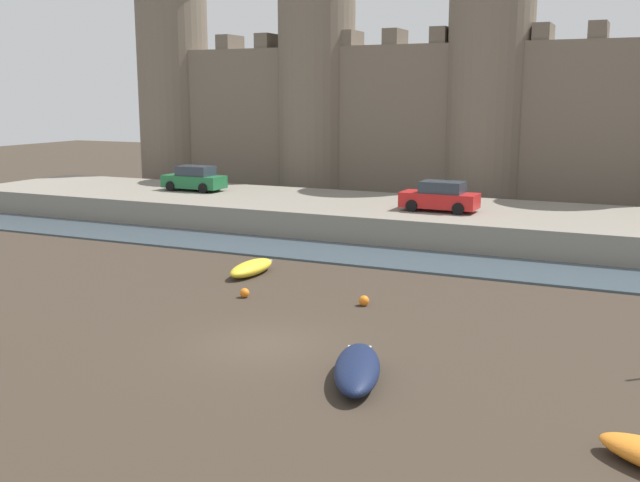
{
  "coord_description": "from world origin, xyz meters",
  "views": [
    {
      "loc": [
        10.92,
        -19.55,
        7.69
      ],
      "look_at": [
        -0.04,
        4.47,
        2.5
      ],
      "focal_mm": 42.0,
      "sensor_mm": 36.0,
      "label": 1
    }
  ],
  "objects_px": {
    "rowboat_midflat_centre": "(357,368)",
    "mooring_buoy_near_channel": "(364,301)",
    "mooring_buoy_off_centre": "(245,293)",
    "car_quay_centre_west": "(440,197)",
    "rowboat_midflat_right": "(251,268)",
    "car_quay_east": "(194,179)"
  },
  "relations": [
    {
      "from": "mooring_buoy_off_centre",
      "to": "car_quay_centre_west",
      "type": "relative_size",
      "value": 0.09
    },
    {
      "from": "mooring_buoy_near_channel",
      "to": "mooring_buoy_off_centre",
      "type": "bearing_deg",
      "value": -169.58
    },
    {
      "from": "car_quay_east",
      "to": "car_quay_centre_west",
      "type": "distance_m",
      "value": 17.06
    },
    {
      "from": "mooring_buoy_off_centre",
      "to": "mooring_buoy_near_channel",
      "type": "bearing_deg",
      "value": 10.42
    },
    {
      "from": "rowboat_midflat_centre",
      "to": "mooring_buoy_near_channel",
      "type": "relative_size",
      "value": 10.11
    },
    {
      "from": "mooring_buoy_near_channel",
      "to": "rowboat_midflat_right",
      "type": "bearing_deg",
      "value": 158.05
    },
    {
      "from": "mooring_buoy_off_centre",
      "to": "rowboat_midflat_centre",
      "type": "bearing_deg",
      "value": -40.89
    },
    {
      "from": "mooring_buoy_off_centre",
      "to": "car_quay_centre_west",
      "type": "distance_m",
      "value": 15.38
    },
    {
      "from": "mooring_buoy_near_channel",
      "to": "mooring_buoy_off_centre",
      "type": "height_order",
      "value": "mooring_buoy_near_channel"
    },
    {
      "from": "car_quay_centre_west",
      "to": "rowboat_midflat_centre",
      "type": "bearing_deg",
      "value": -80.29
    },
    {
      "from": "rowboat_midflat_right",
      "to": "car_quay_east",
      "type": "xyz_separation_m",
      "value": [
        -11.84,
        13.35,
        1.96
      ]
    },
    {
      "from": "mooring_buoy_off_centre",
      "to": "car_quay_east",
      "type": "height_order",
      "value": "car_quay_east"
    },
    {
      "from": "rowboat_midflat_right",
      "to": "mooring_buoy_off_centre",
      "type": "height_order",
      "value": "rowboat_midflat_right"
    },
    {
      "from": "mooring_buoy_off_centre",
      "to": "car_quay_east",
      "type": "relative_size",
      "value": 0.09
    },
    {
      "from": "mooring_buoy_off_centre",
      "to": "car_quay_centre_west",
      "type": "xyz_separation_m",
      "value": [
        3.53,
        14.83,
        2.09
      ]
    },
    {
      "from": "rowboat_midflat_centre",
      "to": "mooring_buoy_off_centre",
      "type": "xyz_separation_m",
      "value": [
        -7.12,
        6.17,
        -0.19
      ]
    },
    {
      "from": "rowboat_midflat_right",
      "to": "car_quay_east",
      "type": "relative_size",
      "value": 0.75
    },
    {
      "from": "rowboat_midflat_centre",
      "to": "rowboat_midflat_right",
      "type": "height_order",
      "value": "rowboat_midflat_centre"
    },
    {
      "from": "car_quay_east",
      "to": "rowboat_midflat_centre",
      "type": "bearing_deg",
      "value": -48.04
    },
    {
      "from": "mooring_buoy_near_channel",
      "to": "car_quay_centre_west",
      "type": "relative_size",
      "value": 0.09
    },
    {
      "from": "rowboat_midflat_centre",
      "to": "car_quay_east",
      "type": "distance_m",
      "value": 30.8
    },
    {
      "from": "rowboat_midflat_right",
      "to": "car_quay_east",
      "type": "height_order",
      "value": "car_quay_east"
    }
  ]
}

